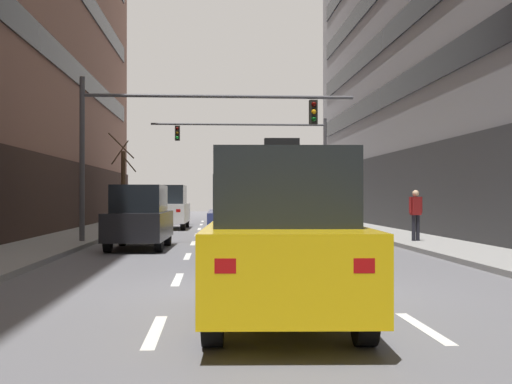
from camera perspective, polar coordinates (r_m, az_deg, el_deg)
ground_plane at (r=11.25m, az=1.25°, el=-8.87°), size 120.00×120.00×0.00m
lane_stripe_l1_s3 at (r=8.29m, az=-8.79°, el=-11.92°), size 0.16×2.00×0.01m
lane_stripe_l1_s4 at (r=13.21m, az=-6.86°, el=-7.58°), size 0.16×2.00×0.01m
lane_stripe_l1_s5 at (r=18.18m, az=-6.00°, el=-5.60°), size 0.16×2.00×0.01m
lane_stripe_l1_s6 at (r=23.16m, az=-5.51°, el=-4.47°), size 0.16×2.00×0.01m
lane_stripe_l1_s7 at (r=28.14m, az=-5.19°, el=-3.74°), size 0.16×2.00×0.01m
lane_stripe_l1_s8 at (r=33.14m, az=-4.97°, el=-3.23°), size 0.16×2.00×0.01m
lane_stripe_l1_s9 at (r=38.13m, az=-4.81°, el=-2.85°), size 0.16×2.00×0.01m
lane_stripe_l1_s10 at (r=43.12m, az=-4.68°, el=-2.56°), size 0.16×2.00×0.01m
lane_stripe_l2_s3 at (r=8.67m, az=14.41°, el=-11.40°), size 0.16×2.00×0.01m
lane_stripe_l2_s4 at (r=13.45m, az=7.71°, el=-7.45°), size 0.16×2.00×0.01m
lane_stripe_l2_s5 at (r=18.35m, az=4.59°, el=-5.55°), size 0.16×2.00×0.01m
lane_stripe_l2_s6 at (r=23.30m, az=2.81°, el=-4.44°), size 0.16×2.00×0.01m
lane_stripe_l2_s7 at (r=28.26m, az=1.65°, el=-3.72°), size 0.16×2.00×0.01m
lane_stripe_l2_s8 at (r=33.23m, az=0.84°, el=-3.22°), size 0.16×2.00×0.01m
lane_stripe_l2_s9 at (r=38.21m, az=0.24°, el=-2.85°), size 0.16×2.00×0.01m
lane_stripe_l2_s10 at (r=43.20m, az=-0.22°, el=-2.56°), size 0.16×2.00×0.01m
car_driving_0 at (r=33.39m, az=-7.64°, el=-1.32°), size 2.02×4.61×2.21m
taxi_driving_1 at (r=31.70m, az=-1.97°, el=-1.55°), size 1.87×4.21×2.18m
taxi_driving_2 at (r=23.46m, az=-1.09°, el=-2.46°), size 1.85×4.35×1.80m
car_driving_3 at (r=17.29m, az=-1.01°, el=-2.25°), size 1.94×4.56×2.20m
taxi_driving_4 at (r=8.68m, az=2.26°, el=-3.98°), size 2.16×4.72×2.43m
car_driving_5 at (r=20.92m, az=-10.13°, el=-2.17°), size 1.86×4.20×2.01m
traffic_signal_0 at (r=22.72m, az=-7.25°, el=5.55°), size 9.44×0.35×5.60m
traffic_signal_1 at (r=37.36m, az=1.18°, el=3.87°), size 10.03×0.35×5.98m
street_tree_0 at (r=37.90m, az=-11.51°, el=0.68°), size 1.47×1.49×5.07m
pedestrian_1 at (r=22.90m, az=13.77°, el=-1.64°), size 0.51×0.30×1.73m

